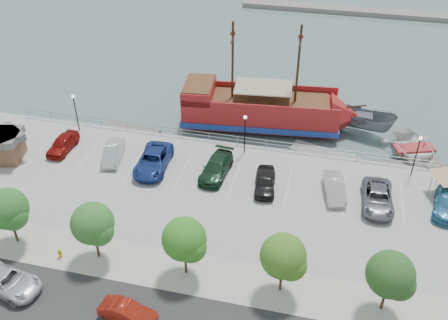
# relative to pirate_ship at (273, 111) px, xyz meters

# --- Properties ---
(ground) EXTENTS (160.00, 160.00, 0.00)m
(ground) POSITION_rel_pirate_ship_xyz_m (-1.77, -13.66, -2.08)
(ground) COLOR slate
(sidewalk) EXTENTS (100.00, 4.00, 0.05)m
(sidewalk) POSITION_rel_pirate_ship_xyz_m (-1.77, -23.66, -1.07)
(sidewalk) COLOR beige
(sidewalk) RESTS_ON land_slab
(seawall_railing) EXTENTS (50.00, 0.06, 1.00)m
(seawall_railing) POSITION_rel_pirate_ship_xyz_m (-1.77, -5.86, -0.56)
(seawall_railing) COLOR gray
(seawall_railing) RESTS_ON land_slab
(far_shore) EXTENTS (40.00, 3.00, 0.80)m
(far_shore) POSITION_rel_pirate_ship_xyz_m (8.23, 41.34, -1.68)
(far_shore) COLOR gray
(far_shore) RESTS_ON ground
(pirate_ship) EXTENTS (19.94, 7.32, 12.44)m
(pirate_ship) POSITION_rel_pirate_ship_xyz_m (0.00, 0.00, 0.00)
(pirate_ship) COLOR #A31D1D
(pirate_ship) RESTS_ON ground
(patrol_boat) EXTENTS (7.41, 4.33, 2.70)m
(patrol_boat) POSITION_rel_pirate_ship_xyz_m (9.69, 1.14, -0.74)
(patrol_boat) COLOR slate
(patrol_boat) RESTS_ON ground
(speedboat) EXTENTS (7.35, 8.62, 1.51)m
(speedboat) POSITION_rel_pirate_ship_xyz_m (14.85, -2.48, -1.33)
(speedboat) COLOR white
(speedboat) RESTS_ON ground
(dock_west) EXTENTS (6.39, 2.44, 0.36)m
(dock_west) POSITION_rel_pirate_ship_xyz_m (-14.96, -4.46, -1.91)
(dock_west) COLOR slate
(dock_west) RESTS_ON ground
(dock_mid) EXTENTS (7.41, 3.89, 0.41)m
(dock_mid) POSITION_rel_pirate_ship_xyz_m (6.18, -4.46, -1.88)
(dock_mid) COLOR gray
(dock_mid) RESTS_ON ground
(dock_east) EXTENTS (6.89, 4.15, 0.38)m
(dock_east) POSITION_rel_pirate_ship_xyz_m (14.70, -4.46, -1.89)
(dock_east) COLOR #6F6A5C
(dock_east) RESTS_ON ground
(shed) EXTENTS (4.15, 4.15, 2.85)m
(shed) POSITION_rel_pirate_ship_xyz_m (-24.27, -13.61, 0.43)
(shed) COLOR brown
(shed) RESTS_ON land_slab
(street_van) EXTENTS (5.63, 3.34, 1.47)m
(street_van) POSITION_rel_pirate_ship_xyz_m (-14.72, -28.06, -0.35)
(street_van) COLOR silver
(street_van) RESTS_ON street
(street_sedan) EXTENTS (4.06, 1.82, 1.30)m
(street_sedan) POSITION_rel_pirate_ship_xyz_m (-5.36, -28.50, -0.44)
(street_sedan) COLOR #9E2011
(street_sedan) RESTS_ON street
(fire_hydrant) EXTENTS (0.28, 0.28, 0.80)m
(fire_hydrant) POSITION_rel_pirate_ship_xyz_m (-12.57, -24.46, -0.65)
(fire_hydrant) COLOR #C18807
(fire_hydrant) RESTS_ON sidewalk
(lamp_post_left) EXTENTS (0.36, 0.36, 4.28)m
(lamp_post_left) POSITION_rel_pirate_ship_xyz_m (-19.77, -7.16, 1.86)
(lamp_post_left) COLOR black
(lamp_post_left) RESTS_ON land_slab
(lamp_post_mid) EXTENTS (0.36, 0.36, 4.28)m
(lamp_post_mid) POSITION_rel_pirate_ship_xyz_m (-1.77, -7.16, 1.86)
(lamp_post_mid) COLOR black
(lamp_post_mid) RESTS_ON land_slab
(lamp_post_right) EXTENTS (0.36, 0.36, 4.28)m
(lamp_post_right) POSITION_rel_pirate_ship_xyz_m (14.23, -7.16, 1.86)
(lamp_post_right) COLOR black
(lamp_post_right) RESTS_ON land_slab
(tree_b) EXTENTS (3.30, 3.20, 5.00)m
(tree_b) POSITION_rel_pirate_ship_xyz_m (-16.62, -23.73, 2.21)
(tree_b) COLOR #473321
(tree_b) RESTS_ON sidewalk
(tree_c) EXTENTS (3.30, 3.20, 5.00)m
(tree_c) POSITION_rel_pirate_ship_xyz_m (-9.62, -23.73, 2.21)
(tree_c) COLOR #473321
(tree_c) RESTS_ON sidewalk
(tree_d) EXTENTS (3.30, 3.20, 5.00)m
(tree_d) POSITION_rel_pirate_ship_xyz_m (-2.62, -23.73, 2.21)
(tree_d) COLOR #473321
(tree_d) RESTS_ON sidewalk
(tree_e) EXTENTS (3.30, 3.20, 5.00)m
(tree_e) POSITION_rel_pirate_ship_xyz_m (4.38, -23.73, 2.21)
(tree_e) COLOR #473321
(tree_e) RESTS_ON sidewalk
(tree_f) EXTENTS (3.30, 3.20, 5.00)m
(tree_f) POSITION_rel_pirate_ship_xyz_m (11.38, -23.73, 2.21)
(tree_f) COLOR #473321
(tree_f) RESTS_ON sidewalk
(parked_car_a) EXTENTS (1.85, 4.49, 1.52)m
(parked_car_a) POSITION_rel_pirate_ship_xyz_m (-19.57, -10.92, -0.32)
(parked_car_a) COLOR maroon
(parked_car_a) RESTS_ON land_slab
(parked_car_b) EXTENTS (2.44, 4.73, 1.48)m
(parked_car_b) POSITION_rel_pirate_ship_xyz_m (-14.02, -11.19, -0.34)
(parked_car_b) COLOR silver
(parked_car_b) RESTS_ON land_slab
(parked_car_c) EXTENTS (3.20, 6.21, 1.67)m
(parked_car_c) POSITION_rel_pirate_ship_xyz_m (-9.68, -11.71, -0.25)
(parked_car_c) COLOR navy
(parked_car_c) RESTS_ON land_slab
(parked_car_d) EXTENTS (2.63, 5.57, 1.57)m
(parked_car_d) POSITION_rel_pirate_ship_xyz_m (-3.59, -11.34, -0.30)
(parked_car_d) COLOR #183923
(parked_car_d) RESTS_ON land_slab
(parked_car_e) EXTENTS (2.35, 4.67, 1.53)m
(parked_car_e) POSITION_rel_pirate_ship_xyz_m (1.20, -12.35, -0.32)
(parked_car_e) COLOR black
(parked_car_e) RESTS_ON land_slab
(parked_car_f) EXTENTS (2.38, 4.71, 1.48)m
(parked_car_f) POSITION_rel_pirate_ship_xyz_m (7.34, -11.76, -0.34)
(parked_car_f) COLOR silver
(parked_car_f) RESTS_ON land_slab
(parked_car_g) EXTENTS (2.71, 5.59, 1.53)m
(parked_car_g) POSITION_rel_pirate_ship_xyz_m (11.02, -12.40, -0.32)
(parked_car_g) COLOR slate
(parked_car_g) RESTS_ON land_slab
(parked_car_h) EXTENTS (3.00, 5.53, 1.52)m
(parked_car_h) POSITION_rel_pirate_ship_xyz_m (16.79, -11.63, -0.32)
(parked_car_h) COLOR teal
(parked_car_h) RESTS_ON land_slab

